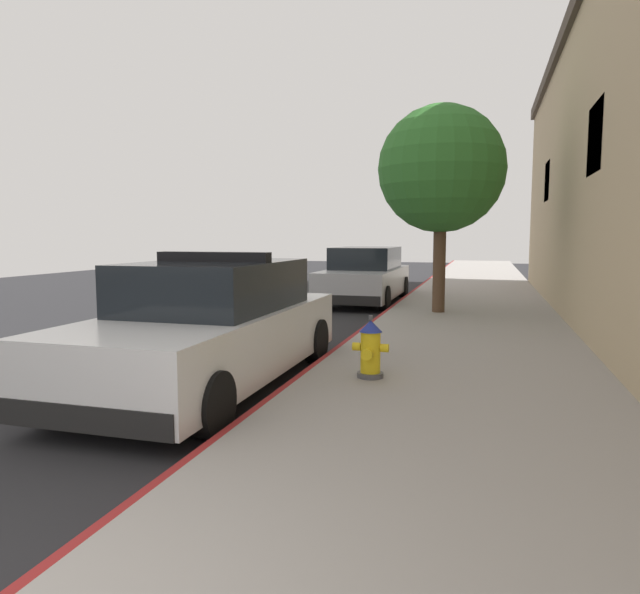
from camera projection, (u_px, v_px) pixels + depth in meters
ground_plane at (188, 326)px, 12.61m from camera, size 29.48×60.00×0.20m
sidewalk_pavement at (469, 330)px, 10.93m from camera, size 3.69×60.00×0.17m
curb_painted_edge at (371, 326)px, 11.45m from camera, size 0.08×60.00×0.17m
police_cruiser at (213, 327)px, 7.17m from camera, size 1.94×4.84×1.68m
parked_car_silver_ahead at (365, 276)px, 16.18m from camera, size 1.94×4.84×1.56m
fire_hydrant at (370, 349)px, 6.91m from camera, size 0.44×0.40×0.76m
street_tree at (441, 170)px, 12.60m from camera, size 2.79×2.79×4.58m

